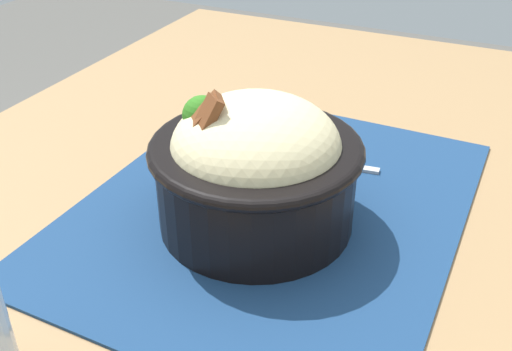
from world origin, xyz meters
TOP-DOWN VIEW (x-y plane):
  - table at (0.00, 0.00)m, footprint 1.11×0.76m
  - placemat at (-0.01, -0.02)m, footprint 0.44×0.36m
  - bowl at (-0.04, -0.02)m, footprint 0.19×0.19m
  - fork at (0.08, -0.03)m, footprint 0.03×0.13m

SIDE VIEW (x-z plane):
  - table at x=0.00m, z-range 0.30..1.07m
  - placemat at x=-0.01m, z-range 0.78..0.78m
  - fork at x=0.08m, z-range 0.78..0.78m
  - bowl at x=-0.04m, z-range 0.77..0.91m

